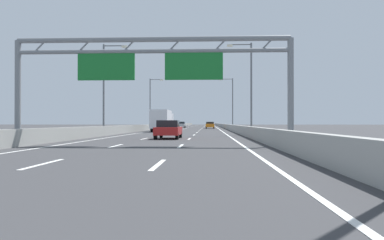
{
  "coord_description": "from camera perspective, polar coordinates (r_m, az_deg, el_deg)",
  "views": [
    {
      "loc": [
        3.37,
        1.16,
        1.3
      ],
      "look_at": [
        -0.23,
        78.63,
        1.81
      ],
      "focal_mm": 34.8,
      "sensor_mm": 36.0,
      "label": 1
    }
  ],
  "objects": [
    {
      "name": "lane_dash_left_14",
      "position": [
        128.45,
        0.35,
        -0.95
      ],
      "size": [
        0.16,
        3.0,
        0.01
      ],
      "primitive_type": "cube",
      "color": "white",
      "rests_on": "ground_plane"
    },
    {
      "name": "lane_dash_right_15",
      "position": [
        137.36,
        2.0,
        -0.92
      ],
      "size": [
        0.16,
        3.0,
        0.01
      ],
      "primitive_type": "cube",
      "color": "white",
      "rests_on": "ground_plane"
    },
    {
      "name": "edge_line_right",
      "position": [
        86.87,
        3.9,
        -1.23
      ],
      "size": [
        0.16,
        176.0,
        0.01
      ],
      "primitive_type": "cube",
      "color": "white",
      "rests_on": "ground_plane"
    },
    {
      "name": "lane_dash_right_14",
      "position": [
        128.36,
        1.96,
        -0.95
      ],
      "size": [
        0.16,
        3.0,
        0.01
      ],
      "primitive_type": "cube",
      "color": "white",
      "rests_on": "ground_plane"
    },
    {
      "name": "barrier_left",
      "position": [
        109.33,
        -2.73,
        -0.81
      ],
      "size": [
        0.45,
        220.0,
        0.95
      ],
      "color": "#9E9E99",
      "rests_on": "ground_plane"
    },
    {
      "name": "lane_dash_right_4",
      "position": [
        38.4,
        0.31,
        -2.31
      ],
      "size": [
        0.16,
        3.0,
        0.01
      ],
      "primitive_type": "cube",
      "color": "white",
      "rests_on": "ground_plane"
    },
    {
      "name": "lane_dash_right_9",
      "position": [
        83.37,
        1.58,
        -1.27
      ],
      "size": [
        0.16,
        3.0,
        0.01
      ],
      "primitive_type": "cube",
      "color": "white",
      "rests_on": "ground_plane"
    },
    {
      "name": "lane_dash_left_17",
      "position": [
        155.43,
        0.75,
        -0.85
      ],
      "size": [
        0.16,
        3.0,
        0.01
      ],
      "primitive_type": "cube",
      "color": "white",
      "rests_on": "ground_plane"
    },
    {
      "name": "streetlamp_right_far",
      "position": [
        69.33,
        6.05,
        3.01
      ],
      "size": [
        2.58,
        0.28,
        9.5
      ],
      "color": "slate",
      "rests_on": "ground_plane"
    },
    {
      "name": "lane_dash_left_12",
      "position": [
        110.47,
        -0.03,
        -1.05
      ],
      "size": [
        0.16,
        3.0,
        0.01
      ],
      "primitive_type": "cube",
      "color": "white",
      "rests_on": "ground_plane"
    },
    {
      "name": "lane_dash_right_5",
      "position": [
        47.39,
        0.76,
        -1.94
      ],
      "size": [
        0.16,
        3.0,
        0.01
      ],
      "primitive_type": "cube",
      "color": "white",
      "rests_on": "ground_plane"
    },
    {
      "name": "lane_dash_right_12",
      "position": [
        110.36,
        1.84,
        -1.05
      ],
      "size": [
        0.16,
        3.0,
        0.01
      ],
      "primitive_type": "cube",
      "color": "white",
      "rests_on": "ground_plane"
    },
    {
      "name": "lane_dash_left_10",
      "position": [
        92.5,
        -0.55,
        -1.18
      ],
      "size": [
        0.16,
        3.0,
        0.01
      ],
      "primitive_type": "cube",
      "color": "white",
      "rests_on": "ground_plane"
    },
    {
      "name": "lane_dash_right_16",
      "position": [
        146.36,
        2.04,
        -0.88
      ],
      "size": [
        0.16,
        3.0,
        0.01
      ],
      "primitive_type": "cube",
      "color": "white",
      "rests_on": "ground_plane"
    },
    {
      "name": "lane_dash_right_6",
      "position": [
        56.38,
        1.06,
        -1.69
      ],
      "size": [
        0.16,
        3.0,
        0.01
      ],
      "primitive_type": "cube",
      "color": "white",
      "rests_on": "ground_plane"
    },
    {
      "name": "streetlamp_left_mid",
      "position": [
        40.18,
        -13.06,
        5.48
      ],
      "size": [
        2.58,
        0.28,
        9.5
      ],
      "color": "slate",
      "rests_on": "ground_plane"
    },
    {
      "name": "lane_dash_right_2",
      "position": [
        20.44,
        -1.76,
        -4.01
      ],
      "size": [
        0.16,
        3.0,
        0.01
      ],
      "primitive_type": "cube",
      "color": "white",
      "rests_on": "ground_plane"
    },
    {
      "name": "lane_dash_left_9",
      "position": [
        83.51,
        -0.89,
        -1.26
      ],
      "size": [
        0.16,
        3.0,
        0.01
      ],
      "primitive_type": "cube",
      "color": "white",
      "rests_on": "ground_plane"
    },
    {
      "name": "lane_dash_left_3",
      "position": [
        29.82,
        -7.34,
        -2.86
      ],
      "size": [
        0.16,
        3.0,
        0.01
      ],
      "primitive_type": "cube",
      "color": "white",
      "rests_on": "ground_plane"
    },
    {
      "name": "orange_car",
      "position": [
        79.31,
        2.77,
        -0.77
      ],
      "size": [
        1.84,
        4.48,
        1.44
      ],
      "color": "orange",
      "rests_on": "ground_plane"
    },
    {
      "name": "ground_plane",
      "position": [
        98.91,
        0.7,
        -1.13
      ],
      "size": [
        260.0,
        260.0,
        0.0
      ],
      "primitive_type": "plane",
      "color": "#38383A"
    },
    {
      "name": "lane_dash_right_11",
      "position": [
        101.36,
        1.77,
        -1.11
      ],
      "size": [
        0.16,
        3.0,
        0.01
      ],
      "primitive_type": "cube",
      "color": "white",
      "rests_on": "ground_plane"
    },
    {
      "name": "lane_dash_left_13",
      "position": [
        119.46,
        0.18,
        -1.0
      ],
      "size": [
        0.16,
        3.0,
        0.01
      ],
      "primitive_type": "cube",
      "color": "white",
      "rests_on": "ground_plane"
    },
    {
      "name": "lane_dash_left_15",
      "position": [
        137.45,
        0.5,
        -0.92
      ],
      "size": [
        0.16,
        3.0,
        0.01
      ],
      "primitive_type": "cube",
      "color": "white",
      "rests_on": "ground_plane"
    },
    {
      "name": "edge_line_left",
      "position": [
        87.28,
        -3.01,
        -1.23
      ],
      "size": [
        0.16,
        176.0,
        0.01
      ],
      "primitive_type": "cube",
      "color": "white",
      "rests_on": "ground_plane"
    },
    {
      "name": "barrier_right",
      "position": [
        108.9,
        4.52,
        -0.81
      ],
      "size": [
        0.45,
        220.0,
        0.95
      ],
      "color": "#9E9E99",
      "rests_on": "ground_plane"
    },
    {
      "name": "lane_dash_right_1",
      "position": [
        11.52,
        -5.23,
        -6.83
      ],
      "size": [
        0.16,
        3.0,
        0.01
      ],
      "primitive_type": "cube",
      "color": "white",
      "rests_on": "ground_plane"
    },
    {
      "name": "lane_dash_left_16",
      "position": [
        146.44,
        0.63,
        -0.88
      ],
      "size": [
        0.16,
        3.0,
        0.01
      ],
      "primitive_type": "cube",
      "color": "white",
      "rests_on": "ground_plane"
    },
    {
      "name": "lane_dash_left_7",
      "position": [
        65.56,
        -1.87,
        -1.51
      ],
      "size": [
        0.16,
        3.0,
        0.01
      ],
      "primitive_type": "cube",
      "color": "white",
      "rests_on": "ground_plane"
    },
    {
      "name": "lane_dash_right_13",
      "position": [
        119.36,
        1.9,
        -1.0
      ],
      "size": [
        0.16,
        3.0,
        0.01
      ],
      "primitive_type": "cube",
      "color": "white",
      "rests_on": "ground_plane"
    },
    {
      "name": "red_car",
      "position": [
        29.85,
        -3.61,
        -1.44
      ],
      "size": [
        1.87,
        4.48,
        1.47
      ],
      "color": "red",
      "rests_on": "ground_plane"
    },
    {
      "name": "lane_dash_left_4",
      "position": [
        38.71,
        -5.02,
        -2.29
      ],
      "size": [
        0.16,
        3.0,
        0.01
      ],
      "primitive_type": "cube",
      "color": "white",
      "rests_on": "ground_plane"
    },
    {
      "name": "lane_dash_right_8",
      "position": [
        74.37,
        1.45,
        -1.37
      ],
      "size": [
        0.16,
        3.0,
        0.01
      ],
      "primitive_type": "cube",
      "color": "white",
      "rests_on": "ground_plane"
    },
    {
      "name": "lane_dash_left_8",
      "position": [
        74.53,
        -1.32,
        -1.37
      ],
      "size": [
        0.16,
        3.0,
        0.01
      ],
      "primitive_type": "cube",
      "color": "white",
      "rests_on": "ground_plane"
    },
    {
      "name": "lane_dash_left_5",
      "position": [
        47.64,
        -3.58,
        -1.93
      ],
      "size": [
        0.16,
        3.0,
        0.01
      ],
      "primitive_type": "cube",
      "color": "white",
      "rests_on": "ground_plane"
    },
    {
      "name": "lane_dash_left_1",
      "position": [
        12.53,
        -21.87,
        -6.28
      ],
      "size": [
        0.16,
        3.0,
        0.01
      ],
      "primitive_type": "cube",
      "color": "white",
      "rests_on": "ground_plane"
    },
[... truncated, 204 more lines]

